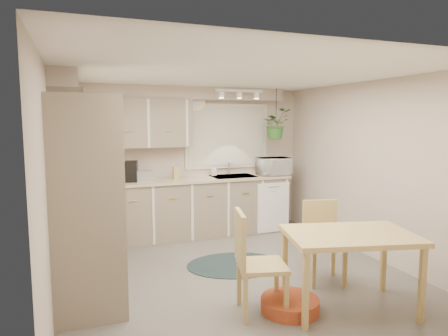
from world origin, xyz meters
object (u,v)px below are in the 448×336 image
Objects in this scene: microwave at (274,164)px; chair_back at (325,243)px; chair_left at (262,263)px; pet_bed at (290,305)px; dining_table at (349,271)px; braided_rug at (235,265)px.

chair_back is at bearing -99.83° from microwave.
chair_left is 1.76× the size of pet_bed.
dining_table reaches higher than pet_bed.
pet_bed is at bearing -88.90° from braided_rug.
dining_table is 1.32× the size of chair_back.
chair_left is 3.14m from microwave.
microwave is (0.67, 2.90, 0.74)m from dining_table.
braided_rug is at bearing 111.80° from dining_table.
braided_rug is at bearing -176.78° from chair_left.
microwave is (1.52, 2.68, 0.62)m from chair_left.
microwave reaches higher than chair_left.
microwave is at bearing 47.58° from braided_rug.
pet_bed is (0.03, -1.36, 0.06)m from braided_rug.
chair_left is at bearing -116.64° from microwave.
chair_back is at bearing 127.01° from chair_left.
dining_table is 0.67m from pet_bed.
dining_table is 0.97× the size of braided_rug.
braided_rug is 1.36m from pet_bed.
chair_back reaches higher than pet_bed.
pet_bed is (-0.57, 0.14, -0.32)m from dining_table.
chair_back is at bearing 34.32° from pet_bed.
chair_left is at bearing 164.22° from pet_bed.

